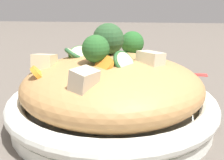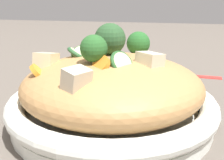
% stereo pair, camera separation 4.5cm
% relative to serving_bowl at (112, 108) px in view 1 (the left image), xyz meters
% --- Properties ---
extents(ground_plane, '(3.00, 3.00, 0.00)m').
position_rel_serving_bowl_xyz_m(ground_plane, '(0.00, 0.00, -0.02)').
color(ground_plane, '#5D544B').
extents(serving_bowl, '(0.33, 0.33, 0.05)m').
position_rel_serving_bowl_xyz_m(serving_bowl, '(0.00, 0.00, 0.00)').
color(serving_bowl, white).
rests_on(serving_bowl, ground_plane).
extents(noodle_heap, '(0.28, 0.28, 0.09)m').
position_rel_serving_bowl_xyz_m(noodle_heap, '(0.00, 0.00, 0.04)').
color(noodle_heap, '#B3824D').
rests_on(noodle_heap, serving_bowl).
extents(broccoli_florets, '(0.19, 0.10, 0.08)m').
position_rel_serving_bowl_xyz_m(broccoli_florets, '(-0.04, 0.00, 0.10)').
color(broccoli_florets, '#97C376').
rests_on(broccoli_florets, serving_bowl).
extents(carrot_coins, '(0.08, 0.12, 0.04)m').
position_rel_serving_bowl_xyz_m(carrot_coins, '(0.03, -0.04, 0.08)').
color(carrot_coins, orange).
rests_on(carrot_coins, serving_bowl).
extents(zucchini_slices, '(0.11, 0.13, 0.03)m').
position_rel_serving_bowl_xyz_m(zucchini_slices, '(-0.01, -0.03, 0.08)').
color(zucchini_slices, beige).
rests_on(zucchini_slices, serving_bowl).
extents(chicken_chunks, '(0.13, 0.20, 0.04)m').
position_rel_serving_bowl_xyz_m(chicken_chunks, '(0.04, -0.03, 0.08)').
color(chicken_chunks, beige).
rests_on(chicken_chunks, serving_bowl).
extents(chopsticks_pair, '(0.04, 0.21, 0.01)m').
position_rel_serving_bowl_xyz_m(chopsticks_pair, '(-0.30, 0.11, -0.02)').
color(chopsticks_pair, red).
rests_on(chopsticks_pair, ground_plane).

